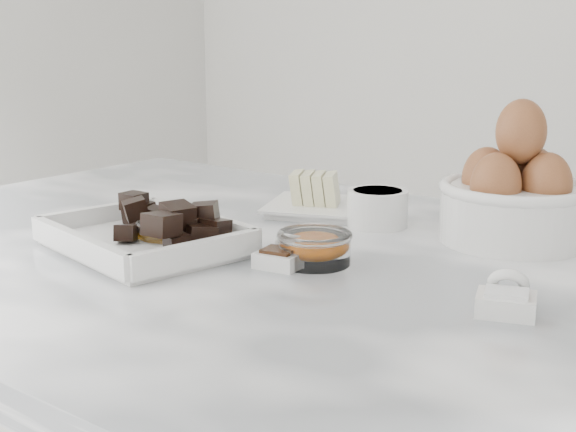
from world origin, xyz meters
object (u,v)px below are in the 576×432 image
Objects in this scene: chocolate_dish at (144,230)px; salt_spoon at (507,298)px; egg_bowl at (514,196)px; zest_bowl at (314,246)px; sugar_ramekin at (377,206)px; honey_bowl at (167,233)px; butter_plate at (317,199)px; vanilla_spoon at (282,255)px.

salt_spoon is at bearing 8.46° from chocolate_dish.
egg_bowl is 2.39× the size of salt_spoon.
egg_bowl is 2.15× the size of zest_bowl.
chocolate_dish is at bearing -157.75° from zest_bowl.
sugar_ramekin is 0.29m from honey_bowl.
egg_bowl reaches higher than chocolate_dish.
butter_plate reaches higher than vanilla_spoon.
zest_bowl reaches higher than honey_bowl.
sugar_ramekin reaches higher than honey_bowl.
butter_plate is at bearing 149.88° from salt_spoon.
sugar_ramekin is at bearing -6.03° from butter_plate.
salt_spoon is (0.10, -0.25, -0.04)m from egg_bowl.
sugar_ramekin is 1.05× the size of salt_spoon.
chocolate_dish is at bearing -171.54° from salt_spoon.
honey_bowl is 0.97× the size of salt_spoon.
honey_bowl is at bearing -163.55° from zest_bowl.
zest_bowl is at bearing 16.45° from honey_bowl.
salt_spoon reaches higher than honey_bowl.
zest_bowl is (0.04, -0.19, -0.01)m from sugar_ramekin.
vanilla_spoon is (0.17, 0.05, -0.01)m from chocolate_dish.
egg_bowl is at bearing 11.27° from sugar_ramekin.
chocolate_dish is 0.29m from butter_plate.
honey_bowl is at bearing -171.56° from vanilla_spoon.
salt_spoon is at bearing -3.82° from zest_bowl.
vanilla_spoon is at bearing 8.44° from honey_bowl.
honey_bowl is at bearing 64.86° from chocolate_dish.
zest_bowl is at bearing -79.14° from sugar_ramekin.
butter_plate is at bearing 81.90° from honey_bowl.
zest_bowl is at bearing 52.49° from vanilla_spoon.
zest_bowl is (-0.14, -0.23, -0.04)m from egg_bowl.
butter_plate is 0.11m from sugar_ramekin.
sugar_ramekin is 0.23m from vanilla_spoon.
butter_plate is 2.34× the size of salt_spoon.
honey_bowl is at bearing -138.61° from egg_bowl.
egg_bowl is at bearing 58.88° from zest_bowl.
chocolate_dish reaches higher than zest_bowl.
zest_bowl is at bearing 22.25° from chocolate_dish.
honey_bowl is 0.19m from zest_bowl.
zest_bowl is at bearing -121.12° from egg_bowl.
honey_bowl is (-0.32, -0.28, -0.04)m from egg_bowl.
sugar_ramekin is 0.95× the size of zest_bowl.
sugar_ramekin is 1.08× the size of honey_bowl.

